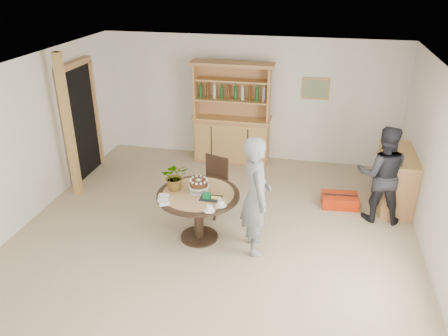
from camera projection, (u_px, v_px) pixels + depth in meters
ground at (208, 251)px, 6.27m from camera, size 7.00×7.00×0.00m
room_shell at (207, 138)px, 5.53m from camera, size 6.04×7.04×2.52m
doorway at (81, 120)px, 8.12m from camera, size 0.13×1.10×2.18m
pine_post at (68, 128)px, 7.31m from camera, size 0.12×0.12×2.50m
hutch at (232, 129)px, 8.90m from camera, size 1.62×0.54×2.04m
sideboard at (395, 179)px, 7.31m from camera, size 0.54×1.26×0.94m
dining_table at (198, 203)px, 6.33m from camera, size 1.20×1.20×0.76m
dining_chair at (213, 182)px, 7.08m from camera, size 0.53×0.53×0.95m
birthday_cake at (199, 184)px, 6.25m from camera, size 0.30×0.30×0.20m
flower_vase at (175, 176)px, 6.28m from camera, size 0.47×0.44×0.42m
gift_tray at (211, 197)px, 6.10m from camera, size 0.30×0.20×0.08m
coffee_cup_a at (221, 203)px, 5.92m from camera, size 0.15×0.15×0.09m
coffee_cup_b at (209, 209)px, 5.80m from camera, size 0.15×0.15×0.08m
napkins at (164, 200)px, 6.06m from camera, size 0.24×0.33×0.03m
teen_boy at (256, 196)px, 5.97m from camera, size 0.60×0.73×1.73m
adult_person at (382, 174)px, 6.75m from camera, size 0.77×0.61×1.58m
red_suitcase at (340, 200)px, 7.41m from camera, size 0.63×0.45×0.21m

